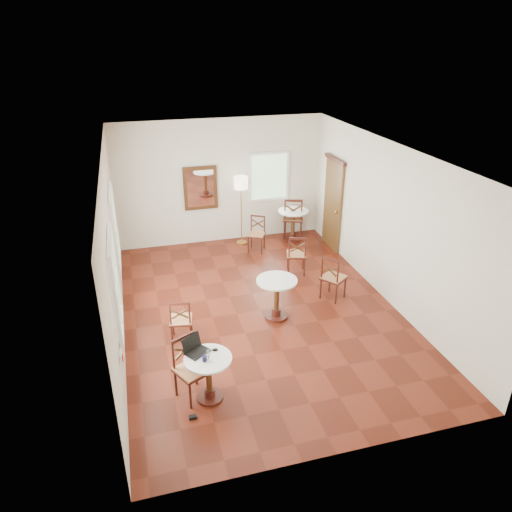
{
  "coord_description": "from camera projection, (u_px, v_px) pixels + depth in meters",
  "views": [
    {
      "loc": [
        -2.11,
        -7.35,
        4.77
      ],
      "look_at": [
        0.0,
        0.3,
        1.0
      ],
      "focal_mm": 33.27,
      "sensor_mm": 36.0,
      "label": 1
    }
  ],
  "objects": [
    {
      "name": "chair_near_a",
      "position": [
        181.0,
        320.0,
        7.91
      ],
      "size": [
        0.44,
        0.44,
        0.83
      ],
      "rotation": [
        0.0,
        0.0,
        2.97
      ],
      "color": "#411710",
      "rests_on": "ground"
    },
    {
      "name": "chair_back_a",
      "position": [
        293.0,
        218.0,
        11.87
      ],
      "size": [
        0.65,
        0.65,
        1.08
      ],
      "rotation": [
        0.0,
        0.0,
        2.77
      ],
      "color": "#411710",
      "rests_on": "ground"
    },
    {
      "name": "chair_mid_b",
      "position": [
        333.0,
        278.0,
        9.18
      ],
      "size": [
        0.59,
        0.59,
        0.92
      ],
      "rotation": [
        0.0,
        0.0,
        2.2
      ],
      "color": "#411710",
      "rests_on": "ground"
    },
    {
      "name": "navy_mug",
      "position": [
        205.0,
        359.0,
        6.44
      ],
      "size": [
        0.1,
        0.06,
        0.08
      ],
      "color": "#0F1033",
      "rests_on": "cafe_table_near"
    },
    {
      "name": "chair_mid_a",
      "position": [
        296.0,
        254.0,
        10.15
      ],
      "size": [
        0.51,
        0.51,
        0.9
      ],
      "rotation": [
        0.0,
        0.0,
        2.87
      ],
      "color": "#411710",
      "rests_on": "ground"
    },
    {
      "name": "room_shell",
      "position": [
        253.0,
        212.0,
        8.37
      ],
      "size": [
        5.02,
        7.02,
        3.01
      ],
      "color": "silver",
      "rests_on": "ground"
    },
    {
      "name": "mouse",
      "position": [
        215.0,
        350.0,
        6.66
      ],
      "size": [
        0.1,
        0.07,
        0.03
      ],
      "primitive_type": "ellipsoid",
      "rotation": [
        0.0,
        0.0,
        0.23
      ],
      "color": "black",
      "rests_on": "cafe_table_near"
    },
    {
      "name": "cafe_table_back",
      "position": [
        293.0,
        222.0,
        11.76
      ],
      "size": [
        0.75,
        0.75,
        0.79
      ],
      "color": "#411710",
      "rests_on": "ground"
    },
    {
      "name": "chair_back_b",
      "position": [
        257.0,
        234.0,
        11.25
      ],
      "size": [
        0.53,
        0.53,
        0.85
      ],
      "rotation": [
        0.0,
        0.0,
        -0.49
      ],
      "color": "#411710",
      "rests_on": "ground"
    },
    {
      "name": "cafe_table_near",
      "position": [
        209.0,
        374.0,
        6.63
      ],
      "size": [
        0.67,
        0.67,
        0.71
      ],
      "color": "#411710",
      "rests_on": "ground"
    },
    {
      "name": "laptop",
      "position": [
        195.0,
        348.0,
        6.62
      ],
      "size": [
        0.41,
        0.4,
        0.23
      ],
      "rotation": [
        0.0,
        0.0,
        0.6
      ],
      "color": "black",
      "rests_on": "cafe_table_near"
    },
    {
      "name": "cafe_table_mid",
      "position": [
        277.0,
        294.0,
        8.54
      ],
      "size": [
        0.74,
        0.74,
        0.78
      ],
      "color": "#411710",
      "rests_on": "ground"
    },
    {
      "name": "chair_near_b",
      "position": [
        191.0,
        369.0,
        6.68
      ],
      "size": [
        0.59,
        0.59,
        0.95
      ],
      "rotation": [
        0.0,
        0.0,
        0.47
      ],
      "color": "#411710",
      "rests_on": "ground"
    },
    {
      "name": "power_adapter",
      "position": [
        193.0,
        417.0,
        6.45
      ],
      "size": [
        0.11,
        0.06,
        0.04
      ],
      "primitive_type": "cube",
      "color": "black",
      "rests_on": "ground"
    },
    {
      "name": "water_glass",
      "position": [
        208.0,
        353.0,
        6.53
      ],
      "size": [
        0.06,
        0.06,
        0.1
      ],
      "primitive_type": "cylinder",
      "color": "white",
      "rests_on": "cafe_table_near"
    },
    {
      "name": "ground",
      "position": [
        260.0,
        310.0,
        8.96
      ],
      "size": [
        7.0,
        7.0,
        0.0
      ],
      "primitive_type": "plane",
      "color": "#5A1C0F",
      "rests_on": "ground"
    },
    {
      "name": "floor_lamp",
      "position": [
        241.0,
        187.0,
        11.18
      ],
      "size": [
        0.33,
        0.33,
        1.7
      ],
      "color": "#BF8C3F",
      "rests_on": "ground"
    }
  ]
}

